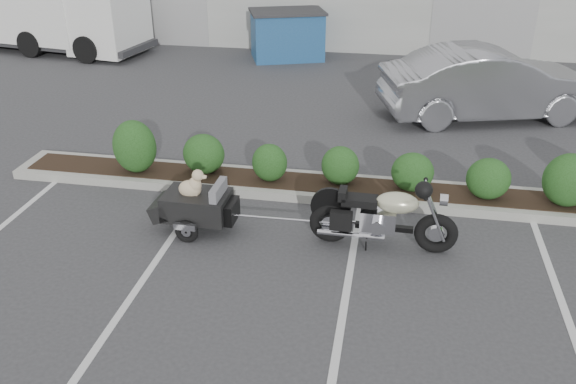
% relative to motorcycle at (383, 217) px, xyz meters
% --- Properties ---
extents(ground, '(90.00, 90.00, 0.00)m').
position_rel_motorcycle_xyz_m(ground, '(-1.58, -0.57, -0.49)').
color(ground, '#38383A').
rests_on(ground, ground).
extents(planter_kerb, '(12.00, 1.00, 0.15)m').
position_rel_motorcycle_xyz_m(planter_kerb, '(-0.58, 1.63, -0.41)').
color(planter_kerb, '#9E9E93').
rests_on(planter_kerb, ground).
extents(motorcycle, '(2.13, 0.72, 1.22)m').
position_rel_motorcycle_xyz_m(motorcycle, '(0.00, 0.00, 0.00)').
color(motorcycle, black).
rests_on(motorcycle, ground).
extents(pet_trailer, '(1.69, 0.94, 1.01)m').
position_rel_motorcycle_xyz_m(pet_trailer, '(-2.78, 0.02, -0.06)').
color(pet_trailer, black).
rests_on(pet_trailer, ground).
extents(sedan, '(5.04, 2.97, 1.57)m').
position_rel_motorcycle_xyz_m(sedan, '(2.08, 6.03, 0.30)').
color(sedan, '#9E9FA5').
rests_on(sedan, ground).
extents(dumpster, '(2.54, 2.12, 1.42)m').
position_rel_motorcycle_xyz_m(dumpster, '(-3.30, 10.43, 0.23)').
color(dumpster, navy).
rests_on(dumpster, ground).
extents(delivery_truck, '(6.45, 3.02, 2.84)m').
position_rel_motorcycle_xyz_m(delivery_truck, '(-10.72, 10.10, 0.88)').
color(delivery_truck, white).
rests_on(delivery_truck, ground).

